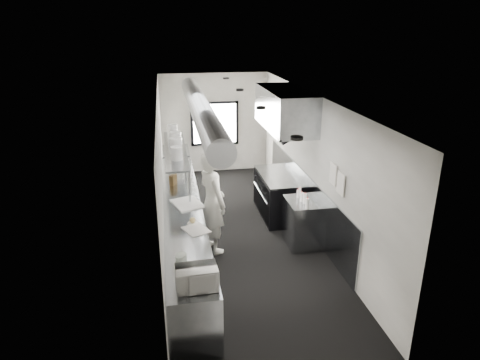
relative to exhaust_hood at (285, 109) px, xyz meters
name	(u,v)px	position (x,y,z in m)	size (l,w,h in m)	color
floor	(239,232)	(-1.10, -0.70, -2.39)	(3.00, 8.00, 0.01)	black
ceiling	(239,96)	(-1.10, -0.70, 0.41)	(3.00, 8.00, 0.01)	beige
wall_back	(215,123)	(-1.10, 3.30, -0.99)	(3.00, 0.02, 2.80)	beige
wall_front	(300,281)	(-1.10, -4.70, -0.99)	(3.00, 0.02, 2.80)	beige
wall_left	(161,172)	(-2.60, -0.70, -0.99)	(0.02, 8.00, 2.80)	beige
wall_right	(312,164)	(0.40, -0.70, -0.99)	(0.02, 8.00, 2.80)	beige
wall_cladding	(304,197)	(0.38, -0.40, -1.84)	(0.03, 5.50, 1.10)	gray
hvac_duct	(200,107)	(-1.80, -0.30, 0.16)	(0.40, 0.40, 6.40)	gray
service_window	(215,124)	(-1.10, 3.26, -0.99)	(1.36, 0.05, 1.25)	white
exhaust_hood	(285,109)	(0.00, 0.00, 0.00)	(0.81, 2.20, 0.88)	gray
prep_counter	(183,227)	(-2.25, -1.20, -1.94)	(0.70, 6.00, 0.90)	gray
pass_shelf	(176,150)	(-2.29, 0.30, -0.86)	(0.45, 3.00, 0.68)	gray
range	(279,195)	(-0.06, 0.00, -1.92)	(0.88, 1.60, 0.94)	black
bottle_station	(303,222)	(0.05, -1.40, -1.94)	(0.65, 0.80, 0.90)	gray
far_work_table	(176,166)	(-2.25, 2.50, -1.94)	(0.70, 1.20, 0.90)	gray
notice_sheet_a	(333,174)	(0.37, -1.90, -0.79)	(0.02, 0.28, 0.38)	white
notice_sheet_b	(341,184)	(0.37, -2.25, -0.84)	(0.02, 0.28, 0.38)	white
line_cook	(212,202)	(-1.70, -1.32, -1.42)	(0.71, 0.47, 1.95)	silver
microwave	(197,278)	(-2.19, -3.88, -1.34)	(0.49, 0.37, 0.29)	white
deli_tub_a	(180,259)	(-2.37, -3.21, -1.44)	(0.14, 0.14, 0.10)	#AEB8AA
deli_tub_b	(182,257)	(-2.35, -3.18, -1.44)	(0.15, 0.15, 0.11)	#AEB8AA
newspaper	(196,230)	(-2.08, -2.25, -1.48)	(0.35, 0.43, 0.01)	white
small_plate	(193,223)	(-2.11, -2.01, -1.48)	(0.19, 0.19, 0.02)	white
pastry	(193,220)	(-2.11, -2.01, -1.42)	(0.10, 0.10, 0.10)	#D5B86F
cutting_board	(187,204)	(-2.15, -1.16, -1.48)	(0.48, 0.63, 0.02)	white
knife_block	(173,180)	(-2.38, -0.08, -1.38)	(0.09, 0.20, 0.22)	brown
plate_stack_a	(177,153)	(-2.28, -0.50, -0.69)	(0.23, 0.23, 0.26)	white
plate_stack_b	(176,146)	(-2.28, -0.08, -0.66)	(0.25, 0.25, 0.33)	white
plate_stack_c	(176,140)	(-2.27, 0.37, -0.65)	(0.24, 0.24, 0.34)	white
plate_stack_d	(173,132)	(-2.32, 1.12, -0.65)	(0.22, 0.22, 0.35)	white
squeeze_bottle_a	(307,204)	(-0.01, -1.74, -1.39)	(0.07, 0.07, 0.20)	white
squeeze_bottle_b	(305,198)	(0.02, -1.51, -1.39)	(0.07, 0.07, 0.20)	white
squeeze_bottle_c	(301,197)	(-0.01, -1.41, -1.40)	(0.06, 0.06, 0.18)	white
squeeze_bottle_d	(298,194)	(-0.02, -1.22, -1.41)	(0.05, 0.05, 0.16)	white
squeeze_bottle_e	(300,192)	(0.04, -1.13, -1.41)	(0.06, 0.06, 0.17)	white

